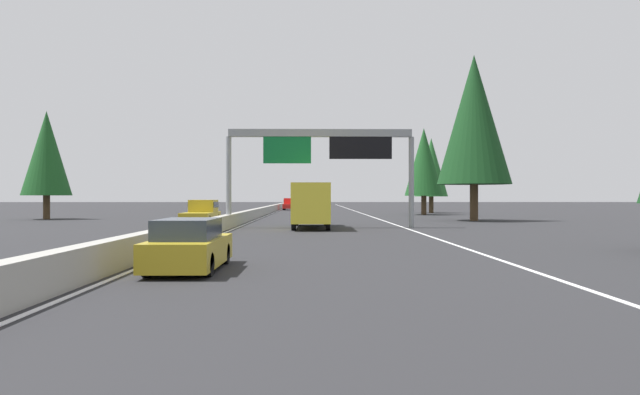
% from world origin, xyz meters
% --- Properties ---
extents(ground_plane, '(320.00, 320.00, 0.00)m').
position_xyz_m(ground_plane, '(60.00, 0.00, 0.00)').
color(ground_plane, '#262628').
extents(median_barrier, '(180.00, 0.56, 0.90)m').
position_xyz_m(median_barrier, '(80.00, 0.30, 0.45)').
color(median_barrier, '#9E9B93').
rests_on(median_barrier, ground).
extents(shoulder_stripe_right, '(160.00, 0.16, 0.01)m').
position_xyz_m(shoulder_stripe_right, '(70.00, -11.52, 0.01)').
color(shoulder_stripe_right, silver).
rests_on(shoulder_stripe_right, ground).
extents(shoulder_stripe_median, '(160.00, 0.16, 0.01)m').
position_xyz_m(shoulder_stripe_median, '(70.00, -0.25, 0.01)').
color(shoulder_stripe_median, silver).
rests_on(shoulder_stripe_median, ground).
extents(sign_gantry_overhead, '(0.50, 12.68, 6.63)m').
position_xyz_m(sign_gantry_overhead, '(35.96, -6.03, 5.28)').
color(sign_gantry_overhead, gray).
rests_on(sign_gantry_overhead, ground).
extents(sedan_near_right, '(4.40, 1.80, 1.47)m').
position_xyz_m(sedan_near_right, '(14.24, -1.84, 0.68)').
color(sedan_near_right, '#AD931E').
rests_on(sedan_near_right, ground).
extents(box_truck_far_center, '(8.50, 2.40, 2.95)m').
position_xyz_m(box_truck_far_center, '(35.63, -5.24, 1.61)').
color(box_truck_far_center, gold).
rests_on(box_truck_far_center, ground).
extents(sedan_far_right, '(4.40, 1.80, 1.47)m').
position_xyz_m(sedan_far_right, '(70.03, -5.51, 0.68)').
color(sedan_far_right, '#1E4793').
rests_on(sedan_far_right, ground).
extents(pickup_distant_a, '(5.60, 2.00, 1.86)m').
position_xyz_m(pickup_distant_a, '(87.39, -1.70, 0.91)').
color(pickup_distant_a, red).
rests_on(pickup_distant_a, ground).
extents(oncoming_near, '(5.60, 2.00, 1.86)m').
position_xyz_m(oncoming_near, '(39.67, 2.82, 0.91)').
color(oncoming_near, '#AD931E').
rests_on(oncoming_near, ground).
extents(conifer_right_near, '(6.36, 6.36, 14.46)m').
position_xyz_m(conifer_right_near, '(46.85, -19.40, 8.80)').
color(conifer_right_near, '#4C3823').
rests_on(conifer_right_near, ground).
extents(conifer_right_mid, '(4.43, 4.43, 10.07)m').
position_xyz_m(conifer_right_mid, '(63.07, -18.25, 6.12)').
color(conifer_right_mid, '#4C3823').
rests_on(conifer_right_mid, ground).
extents(conifer_right_far, '(4.26, 4.26, 9.69)m').
position_xyz_m(conifer_right_far, '(70.61, -20.71, 5.88)').
color(conifer_right_far, '#4C3823').
rests_on(conifer_right_far, ground).
extents(conifer_left_near, '(4.43, 4.43, 10.08)m').
position_xyz_m(conifer_left_near, '(50.65, 19.40, 6.12)').
color(conifer_left_near, '#4C3823').
rests_on(conifer_left_near, ground).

